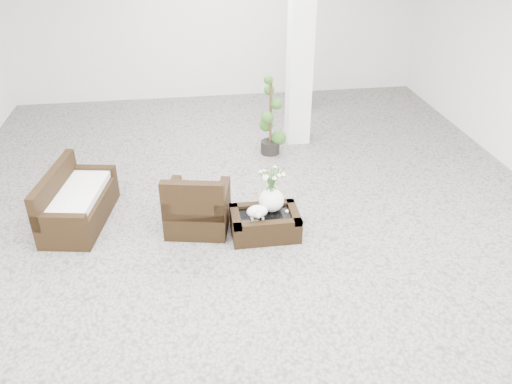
{
  "coord_description": "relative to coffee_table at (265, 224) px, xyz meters",
  "views": [
    {
      "loc": [
        -0.85,
        -5.86,
        3.99
      ],
      "look_at": [
        0.0,
        -0.1,
        0.62
      ],
      "focal_mm": 35.99,
      "sensor_mm": 36.0,
      "label": 1
    }
  ],
  "objects": [
    {
      "name": "sheep_figurine",
      "position": [
        -0.12,
        -0.1,
        0.26
      ],
      "size": [
        0.28,
        0.23,
        0.21
      ],
      "primitive_type": "ellipsoid",
      "color": "white",
      "rests_on": "coffee_table"
    },
    {
      "name": "planter_narcissus",
      "position": [
        0.1,
        0.1,
        0.56
      ],
      "size": [
        0.44,
        0.44,
        0.8
      ],
      "primitive_type": null,
      "color": "white",
      "rests_on": "coffee_table"
    },
    {
      "name": "shopper",
      "position": [
        1.52,
        4.56,
        0.67
      ],
      "size": [
        0.4,
        0.61,
        1.66
      ],
      "primitive_type": "imported",
      "rotation": [
        0.0,
        0.0,
        -1.57
      ],
      "color": "navy",
      "rests_on": "ground"
    },
    {
      "name": "armchair",
      "position": [
        -0.87,
        0.32,
        0.28
      ],
      "size": [
        0.96,
        0.94,
        0.87
      ],
      "primitive_type": "cube",
      "rotation": [
        0.0,
        0.0,
        2.94
      ],
      "color": "black",
      "rests_on": "ground"
    },
    {
      "name": "column",
      "position": [
        1.09,
        2.99,
        1.59
      ],
      "size": [
        0.4,
        0.4,
        3.5
      ],
      "primitive_type": "cube",
      "color": "white",
      "rests_on": "ground"
    },
    {
      "name": "topiary",
      "position": [
        0.5,
        2.5,
        0.55
      ],
      "size": [
        0.37,
        0.37,
        1.4
      ],
      "primitive_type": null,
      "color": "#2A5019",
      "rests_on": "ground"
    },
    {
      "name": "coffee_table",
      "position": [
        0.0,
        0.0,
        0.0
      ],
      "size": [
        0.9,
        0.6,
        0.31
      ],
      "primitive_type": "cube",
      "color": "black",
      "rests_on": "ground"
    },
    {
      "name": "ground",
      "position": [
        -0.11,
        0.19,
        -0.16
      ],
      "size": [
        11.0,
        11.0,
        0.0
      ],
      "primitive_type": "plane",
      "color": "gray",
      "rests_on": "ground"
    },
    {
      "name": "tealight",
      "position": [
        0.3,
        0.02,
        0.17
      ],
      "size": [
        0.04,
        0.04,
        0.03
      ],
      "primitive_type": "cylinder",
      "color": "white",
      "rests_on": "coffee_table"
    },
    {
      "name": "loveseat",
      "position": [
        -2.51,
        0.7,
        0.23
      ],
      "size": [
        0.95,
        1.56,
        0.78
      ],
      "primitive_type": "cube",
      "rotation": [
        0.0,
        0.0,
        1.39
      ],
      "color": "black",
      "rests_on": "ground"
    }
  ]
}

